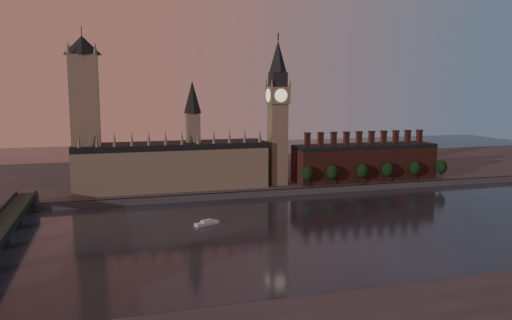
{
  "coord_description": "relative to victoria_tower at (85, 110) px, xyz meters",
  "views": [
    {
      "loc": [
        -104.2,
        -227.13,
        72.01
      ],
      "look_at": [
        -22.09,
        55.0,
        30.47
      ],
      "focal_mm": 35.0,
      "sensor_mm": 36.0,
      "label": 1
    }
  ],
  "objects": [
    {
      "name": "river_boat",
      "position": [
        63.13,
        -84.81,
        -58.03
      ],
      "size": [
        14.27,
        8.94,
        2.76
      ],
      "rotation": [
        0.0,
        0.0,
        0.39
      ],
      "color": "silver",
      "rests_on": "ground"
    },
    {
      "name": "palace_of_westminster",
      "position": [
        55.59,
        -0.09,
        -37.46
      ],
      "size": [
        130.0,
        30.3,
        74.0
      ],
      "color": "#766954",
      "rests_on": "north_bank"
    },
    {
      "name": "big_ben",
      "position": [
        130.0,
        -5.0,
        -2.26
      ],
      "size": [
        15.0,
        15.0,
        107.0
      ],
      "color": "#766954",
      "rests_on": "north_bank"
    },
    {
      "name": "north_bank",
      "position": [
        120.0,
        63.04,
        -57.09
      ],
      "size": [
        900.0,
        182.0,
        4.0
      ],
      "color": "#4D4E53",
      "rests_on": "ground"
    },
    {
      "name": "embankment_tree_0",
      "position": [
        147.55,
        -19.57,
        -45.62
      ],
      "size": [
        8.6,
        8.6,
        14.88
      ],
      "color": "black",
      "rests_on": "north_bank"
    },
    {
      "name": "embankment_tree_5",
      "position": [
        256.8,
        -20.8,
        -45.62
      ],
      "size": [
        8.6,
        8.6,
        14.88
      ],
      "color": "black",
      "rests_on": "north_bank"
    },
    {
      "name": "chimney_block",
      "position": [
        200.0,
        -5.0,
        -41.27
      ],
      "size": [
        110.0,
        25.0,
        37.0
      ],
      "color": "#582921",
      "rests_on": "north_bank"
    },
    {
      "name": "embankment_tree_3",
      "position": [
        210.32,
        -21.12,
        -45.62
      ],
      "size": [
        8.6,
        8.6,
        14.88
      ],
      "color": "black",
      "rests_on": "north_bank"
    },
    {
      "name": "embankment_tree_2",
      "position": [
        189.58,
        -20.99,
        -45.62
      ],
      "size": [
        8.6,
        8.6,
        14.88
      ],
      "color": "black",
      "rests_on": "north_bank"
    },
    {
      "name": "embankment_tree_1",
      "position": [
        166.12,
        -20.55,
        -45.62
      ],
      "size": [
        8.6,
        8.6,
        14.88
      ],
      "color": "black",
      "rests_on": "north_bank"
    },
    {
      "name": "embankment_tree_4",
      "position": [
        233.97,
        -20.17,
        -45.62
      ],
      "size": [
        8.6,
        8.6,
        14.88
      ],
      "color": "black",
      "rests_on": "north_bank"
    },
    {
      "name": "ground",
      "position": [
        120.0,
        -115.0,
        -59.09
      ],
      "size": [
        900.0,
        900.0,
        0.0
      ],
      "primitive_type": "plane",
      "color": "black",
      "rests_on": "ground"
    },
    {
      "name": "victoria_tower",
      "position": [
        0.0,
        0.0,
        0.0
      ],
      "size": [
        24.0,
        24.0,
        108.0
      ],
      "color": "#766954",
      "rests_on": "north_bank"
    }
  ]
}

